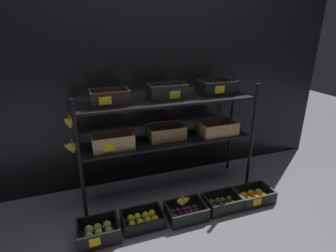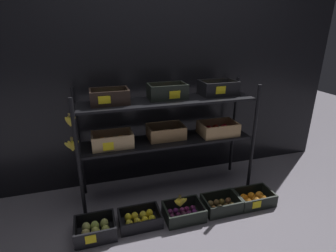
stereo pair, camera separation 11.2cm
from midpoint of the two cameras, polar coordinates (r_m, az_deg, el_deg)
ground_plane at (r=2.78m, az=-1.19°, el=-13.53°), size 10.00×10.00×0.00m
storefront_wall at (r=2.74m, az=-3.90°, el=7.42°), size 4.01×0.12×1.87m
display_rack at (r=2.45m, az=-1.41°, el=1.32°), size 1.73×0.41×1.08m
crate_ground_pear at (r=2.31m, az=-16.14°, el=-21.04°), size 0.32×0.26×0.13m
crate_ground_lemon at (r=2.36m, az=-6.88°, el=-19.41°), size 0.35×0.24×0.11m
crate_ground_plum at (r=2.42m, az=2.49°, el=-18.12°), size 0.34×0.25×0.12m
crate_ground_kiwi at (r=2.56m, az=10.27°, el=-16.00°), size 0.32×0.24×0.12m
crate_ground_orange at (r=2.72m, az=16.70°, el=-14.21°), size 0.35×0.24×0.12m
banana_bunch_loose at (r=2.33m, az=1.72°, el=-15.96°), size 0.13×0.04×0.11m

